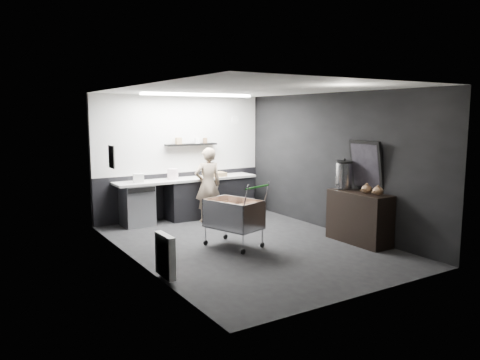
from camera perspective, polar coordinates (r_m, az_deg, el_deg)
floor at (r=8.35m, az=0.93°, el=-7.85°), size 5.50×5.50×0.00m
ceiling at (r=8.04m, az=0.98°, el=10.99°), size 5.50×5.50×0.00m
wall_back at (r=10.49m, az=-7.25°, el=2.85°), size 5.50×0.00×5.50m
wall_front at (r=5.99m, az=15.42°, el=-1.23°), size 5.50×0.00×5.50m
wall_left at (r=7.20m, az=-12.52°, el=0.39°), size 0.00×5.50×5.50m
wall_right at (r=9.32m, az=11.34°, el=2.12°), size 0.00×5.50×5.50m
kitchen_wall_panel at (r=10.44m, az=-7.25°, el=5.58°), size 3.95×0.02×1.70m
dado_panel at (r=10.58m, az=-7.12°, el=-1.74°), size 3.95×0.02×1.00m
floating_shelf at (r=10.44m, az=-5.98°, el=4.33°), size 1.20×0.22×0.04m
wall_clock at (r=11.08m, az=-0.62°, el=7.33°), size 0.20×0.03×0.20m
poster at (r=8.42m, az=-15.40°, el=2.74°), size 0.02×0.30×0.40m
poster_red_band at (r=8.41m, az=-15.39°, el=3.21°), size 0.02×0.22×0.10m
radiator at (r=6.61m, az=-9.11°, el=-9.08°), size 0.10×0.50×0.60m
ceiling_strip at (r=9.64m, az=-5.11°, el=10.29°), size 2.40×0.20×0.04m
prep_counter at (r=10.37m, az=-5.72°, el=-2.16°), size 3.20×0.61×0.90m
person at (r=9.98m, az=-3.93°, el=-0.58°), size 0.63×0.47×1.59m
shopping_cart at (r=8.10m, az=-0.81°, el=-4.46°), size 0.89×1.19×1.11m
sideboard at (r=8.62m, az=14.25°, el=-3.63°), size 0.52×1.22×1.82m
fire_extinguisher at (r=6.80m, az=-8.88°, el=-9.31°), size 0.17×0.17×0.55m
cardboard_box at (r=10.49m, az=-3.11°, el=0.68°), size 0.47×0.37×0.09m
pink_tub at (r=10.08m, az=-8.20°, el=0.71°), size 0.23×0.23×0.23m
white_container at (r=9.76m, az=-12.27°, el=0.23°), size 0.24×0.20×0.18m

